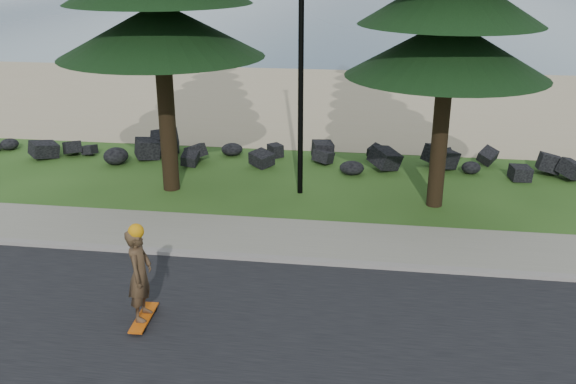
# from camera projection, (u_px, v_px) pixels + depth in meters

# --- Properties ---
(ground) EXTENTS (160.00, 160.00, 0.00)m
(ground) POSITION_uv_depth(u_px,v_px,m) (282.00, 243.00, 14.23)
(ground) COLOR #254616
(ground) RESTS_ON ground
(road) EXTENTS (160.00, 7.00, 0.02)m
(road) POSITION_uv_depth(u_px,v_px,m) (240.00, 364.00, 10.07)
(road) COLOR black
(road) RESTS_ON ground
(kerb) EXTENTS (160.00, 0.20, 0.10)m
(kerb) POSITION_uv_depth(u_px,v_px,m) (276.00, 259.00, 13.38)
(kerb) COLOR gray
(kerb) RESTS_ON ground
(sidewalk) EXTENTS (160.00, 2.00, 0.08)m
(sidewalk) POSITION_uv_depth(u_px,v_px,m) (284.00, 238.00, 14.41)
(sidewalk) COLOR gray
(sidewalk) RESTS_ON ground
(beach_sand) EXTENTS (160.00, 15.00, 0.01)m
(beach_sand) POSITION_uv_depth(u_px,v_px,m) (332.00, 100.00, 27.66)
(beach_sand) COLOR tan
(beach_sand) RESTS_ON ground
(ocean) EXTENTS (160.00, 58.00, 0.01)m
(ocean) POSITION_uv_depth(u_px,v_px,m) (361.00, 17.00, 61.44)
(ocean) COLOR #38576C
(ocean) RESTS_ON ground
(seawall_boulders) EXTENTS (60.00, 2.40, 1.10)m
(seawall_boulders) POSITION_uv_depth(u_px,v_px,m) (310.00, 165.00, 19.42)
(seawall_boulders) COLOR black
(seawall_boulders) RESTS_ON ground
(lamp_post) EXTENTS (0.25, 0.14, 8.14)m
(lamp_post) POSITION_uv_depth(u_px,v_px,m) (301.00, 35.00, 15.73)
(lamp_post) COLOR black
(lamp_post) RESTS_ON ground
(skateboarder) EXTENTS (0.42, 1.01, 1.86)m
(skateboarder) POSITION_uv_depth(u_px,v_px,m) (140.00, 275.00, 10.89)
(skateboarder) COLOR #CE530C
(skateboarder) RESTS_ON ground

